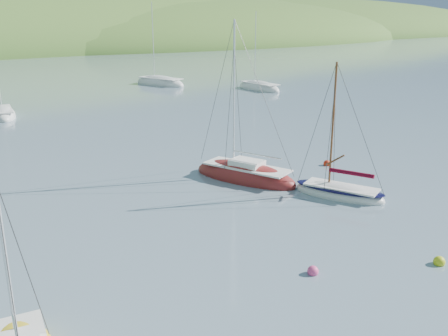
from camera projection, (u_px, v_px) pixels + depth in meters
ground at (362, 270)px, 20.25m from camera, size 700.00×700.00×0.00m
daysailer_white at (339, 193)px, 28.58m from camera, size 3.79×5.60×8.09m
sloop_red at (245, 176)px, 31.49m from camera, size 4.70×7.55×10.56m
distant_sloop_a at (3, 115)px, 51.12m from camera, size 3.53×7.11×9.70m
distant_sloop_b at (160, 83)px, 74.59m from camera, size 5.65×9.59×12.92m
distant_sloop_d at (259, 88)px, 69.81m from camera, size 2.86×8.04×11.45m
mooring_buoys at (307, 219)px, 25.06m from camera, size 22.46×13.16×0.50m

